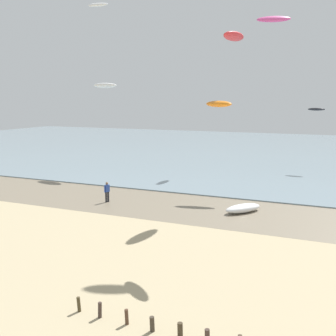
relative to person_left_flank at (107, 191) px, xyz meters
name	(u,v)px	position (x,y,z in m)	size (l,w,h in m)	color
wet_sand_strip	(245,214)	(11.46, 0.99, -0.91)	(120.00, 8.51, 0.01)	#7A6D59
sea	(298,152)	(11.46, 40.24, -0.87)	(160.00, 70.00, 0.10)	gray
person_left_flank	(107,191)	(0.00, 0.00, 0.00)	(0.33, 0.54, 1.71)	#232328
grounded_kite	(243,208)	(11.18, 1.37, -0.60)	(3.19, 1.15, 0.64)	white
kite_aloft_1	(219,104)	(11.51, -7.01, 7.35)	(2.16, 0.69, 0.35)	orange
kite_aloft_2	(274,19)	(10.92, 13.47, 15.27)	(3.25, 1.04, 0.52)	#E54C99
kite_aloft_3	(98,5)	(-4.58, 6.57, 16.54)	(2.09, 0.67, 0.33)	white
kite_aloft_4	(234,36)	(9.58, 3.48, 12.39)	(3.28, 1.05, 0.53)	red
kite_aloft_5	(231,34)	(4.76, 20.97, 15.25)	(2.56, 0.82, 0.41)	orange
kite_aloft_7	(316,109)	(14.79, 23.11, 6.43)	(1.95, 0.62, 0.31)	black
kite_aloft_9	(105,85)	(-7.41, 12.00, 9.15)	(3.31, 1.06, 0.53)	white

